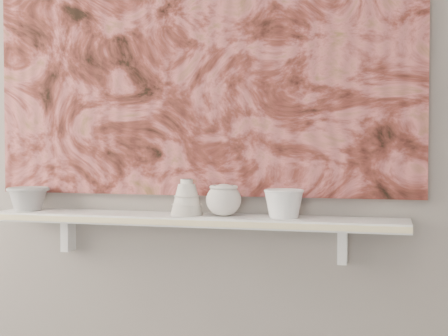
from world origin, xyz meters
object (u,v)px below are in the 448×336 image
(shelf, at_px, (192,220))
(bowl_white, at_px, (284,203))
(bell_vessel, at_px, (187,197))
(bowl_grey, at_px, (28,198))
(painting, at_px, (198,34))
(cup_cream, at_px, (224,200))

(shelf, relative_size, bowl_white, 10.96)
(bell_vessel, bearing_deg, bowl_white, 0.00)
(bell_vessel, bearing_deg, bowl_grey, 180.00)
(painting, xyz_separation_m, bowl_white, (0.31, -0.08, -0.56))
(cup_cream, bearing_deg, shelf, 180.00)
(shelf, bearing_deg, bowl_white, 0.00)
(bowl_grey, distance_m, bell_vessel, 0.59)
(painting, relative_size, bowl_grey, 10.03)
(cup_cream, bearing_deg, bowl_white, 0.00)
(shelf, xyz_separation_m, bell_vessel, (-0.02, 0.00, 0.07))
(bowl_grey, height_order, bell_vessel, bell_vessel)
(painting, relative_size, bell_vessel, 12.50)
(shelf, bearing_deg, bowl_grey, 180.00)
(shelf, height_order, cup_cream, cup_cream)
(bowl_grey, bearing_deg, shelf, 0.00)
(bowl_grey, relative_size, bowl_white, 1.17)
(shelf, height_order, painting, painting)
(shelf, distance_m, cup_cream, 0.13)
(painting, relative_size, cup_cream, 13.02)
(cup_cream, bearing_deg, painting, 143.83)
(shelf, bearing_deg, painting, 90.00)
(painting, relative_size, bowl_white, 11.74)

